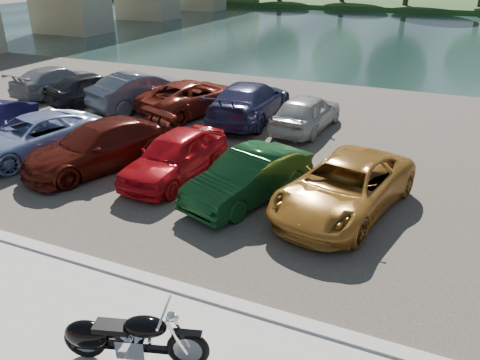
# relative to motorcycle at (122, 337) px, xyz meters

# --- Properties ---
(kerb) EXTENTS (60.00, 0.30, 0.14)m
(kerb) POSITION_rel_motorcycle_xyz_m (0.53, 1.89, -0.49)
(kerb) COLOR #BCB9B1
(kerb) RESTS_ON ground
(parking_lot) EXTENTS (60.00, 18.00, 0.04)m
(parking_lot) POSITION_rel_motorcycle_xyz_m (0.53, 10.89, -0.54)
(parking_lot) COLOR #3D3931
(parking_lot) RESTS_ON ground
(river) EXTENTS (120.00, 40.00, 0.00)m
(river) POSITION_rel_motorcycle_xyz_m (0.53, 39.89, -0.56)
(river) COLOR #1A2F2E
(river) RESTS_ON ground
(far_bank) EXTENTS (120.00, 24.00, 0.60)m
(far_bank) POSITION_rel_motorcycle_xyz_m (0.53, 71.89, -0.26)
(far_bank) COLOR #284D1B
(far_bank) RESTS_ON ground
(motorcycle) EXTENTS (2.27, 1.00, 1.05)m
(motorcycle) POSITION_rel_motorcycle_xyz_m (0.00, 0.00, 0.00)
(motorcycle) COLOR black
(motorcycle) RESTS_ON promenade
(car_2) EXTENTS (3.34, 5.11, 1.31)m
(car_2) POSITION_rel_motorcycle_xyz_m (-8.02, 6.08, 0.13)
(car_2) COLOR #90A3D2
(car_2) RESTS_ON parking_lot
(car_3) EXTENTS (3.57, 5.13, 1.38)m
(car_3) POSITION_rel_motorcycle_xyz_m (-5.40, 6.20, 0.17)
(car_3) COLOR #4F120B
(car_3) RESTS_ON parking_lot
(car_4) EXTENTS (1.84, 4.11, 1.37)m
(car_4) POSITION_rel_motorcycle_xyz_m (-2.89, 6.46, 0.16)
(car_4) COLOR red
(car_4) RESTS_ON parking_lot
(car_5) EXTENTS (2.58, 4.21, 1.31)m
(car_5) POSITION_rel_motorcycle_xyz_m (-0.37, 6.02, 0.13)
(car_5) COLOR #0F3917
(car_5) RESTS_ON parking_lot
(car_6) EXTENTS (3.27, 5.22, 1.35)m
(car_6) POSITION_rel_motorcycle_xyz_m (2.07, 6.38, 0.15)
(car_6) COLOR #B57729
(car_6) RESTS_ON parking_lot
(car_7) EXTENTS (2.41, 4.74, 1.32)m
(car_7) POSITION_rel_motorcycle_xyz_m (-12.99, 12.49, 0.14)
(car_7) COLOR gray
(car_7) RESTS_ON parking_lot
(car_8) EXTENTS (2.92, 4.41, 1.40)m
(car_8) POSITION_rel_motorcycle_xyz_m (-10.42, 11.91, 0.18)
(car_8) COLOR black
(car_8) RESTS_ON parking_lot
(car_9) EXTENTS (3.23, 4.91, 1.53)m
(car_9) POSITION_rel_motorcycle_xyz_m (-7.97, 12.22, 0.24)
(car_9) COLOR slate
(car_9) RESTS_ON parking_lot
(car_10) EXTENTS (3.71, 5.35, 1.36)m
(car_10) POSITION_rel_motorcycle_xyz_m (-5.57, 12.47, 0.16)
(car_10) COLOR maroon
(car_10) RESTS_ON parking_lot
(car_11) EXTENTS (2.35, 5.35, 1.53)m
(car_11) POSITION_rel_motorcycle_xyz_m (-3.03, 12.46, 0.24)
(car_11) COLOR #2A2A52
(car_11) RESTS_ON parking_lot
(car_12) EXTENTS (2.01, 4.18, 1.38)m
(car_12) POSITION_rel_motorcycle_xyz_m (-0.61, 12.17, 0.17)
(car_12) COLOR #B0B0AC
(car_12) RESTS_ON parking_lot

